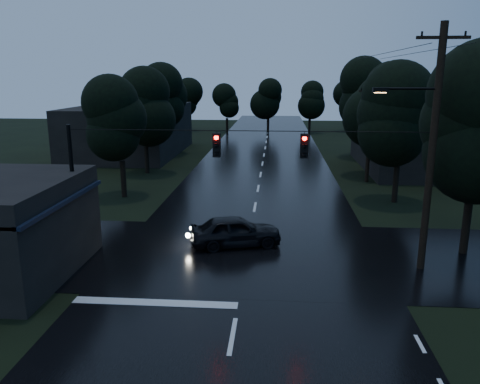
# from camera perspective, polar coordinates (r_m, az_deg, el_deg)

# --- Properties ---
(main_road) EXTENTS (12.00, 120.00, 0.02)m
(main_road) POSITION_cam_1_polar(r_m,az_deg,el_deg) (38.97, 2.52, 2.11)
(main_road) COLOR black
(main_road) RESTS_ON ground
(cross_street) EXTENTS (60.00, 9.00, 0.02)m
(cross_street) POSITION_cam_1_polar(r_m,az_deg,el_deg) (21.69, 0.82, -7.64)
(cross_street) COLOR black
(cross_street) RESTS_ON ground
(building_far_right) EXTENTS (10.00, 14.00, 4.40)m
(building_far_right) POSITION_cam_1_polar(r_m,az_deg,el_deg) (44.39, 21.21, 5.52)
(building_far_right) COLOR black
(building_far_right) RESTS_ON ground
(building_far_left) EXTENTS (10.00, 16.00, 5.00)m
(building_far_left) POSITION_cam_1_polar(r_m,az_deg,el_deg) (50.79, -13.15, 7.38)
(building_far_left) COLOR black
(building_far_left) RESTS_ON ground
(utility_pole_main) EXTENTS (3.50, 0.30, 10.00)m
(utility_pole_main) POSITION_cam_1_polar(r_m,az_deg,el_deg) (20.27, 22.17, 5.22)
(utility_pole_main) COLOR black
(utility_pole_main) RESTS_ON ground
(utility_pole_far) EXTENTS (2.00, 0.30, 7.50)m
(utility_pole_far) POSITION_cam_1_polar(r_m,az_deg,el_deg) (37.03, 15.52, 7.08)
(utility_pole_far) COLOR black
(utility_pole_far) RESTS_ON ground
(anchor_pole_left) EXTENTS (0.18, 0.18, 6.00)m
(anchor_pole_left) POSITION_cam_1_polar(r_m,az_deg,el_deg) (21.62, -19.58, -0.18)
(anchor_pole_left) COLOR black
(anchor_pole_left) RESTS_ON ground
(span_signals) EXTENTS (15.00, 0.37, 1.12)m
(span_signals) POSITION_cam_1_polar(r_m,az_deg,el_deg) (19.33, 2.34, 5.81)
(span_signals) COLOR black
(span_signals) RESTS_ON ground
(tree_corner_near) EXTENTS (4.48, 4.48, 9.44)m
(tree_corner_near) POSITION_cam_1_polar(r_m,az_deg,el_deg) (22.95, 27.08, 7.48)
(tree_corner_near) COLOR black
(tree_corner_near) RESTS_ON ground
(tree_left_a) EXTENTS (3.92, 3.92, 8.26)m
(tree_left_a) POSITION_cam_1_polar(r_m,az_deg,el_deg) (31.95, -14.45, 8.60)
(tree_left_a) COLOR black
(tree_left_a) RESTS_ON ground
(tree_left_b) EXTENTS (4.20, 4.20, 8.85)m
(tree_left_b) POSITION_cam_1_polar(r_m,az_deg,el_deg) (39.72, -11.60, 10.25)
(tree_left_b) COLOR black
(tree_left_b) RESTS_ON ground
(tree_left_c) EXTENTS (4.48, 4.48, 9.44)m
(tree_left_c) POSITION_cam_1_polar(r_m,az_deg,el_deg) (49.52, -9.10, 11.47)
(tree_left_c) COLOR black
(tree_left_c) RESTS_ON ground
(tree_right_a) EXTENTS (4.20, 4.20, 8.85)m
(tree_right_a) POSITION_cam_1_polar(r_m,az_deg,el_deg) (31.19, 19.05, 8.85)
(tree_right_a) COLOR black
(tree_right_a) RESTS_ON ground
(tree_right_b) EXTENTS (4.48, 4.48, 9.44)m
(tree_right_b) POSITION_cam_1_polar(r_m,az_deg,el_deg) (39.08, 17.08, 10.43)
(tree_right_b) COLOR black
(tree_right_b) RESTS_ON ground
(tree_right_c) EXTENTS (4.76, 4.76, 10.03)m
(tree_right_c) POSITION_cam_1_polar(r_m,az_deg,el_deg) (48.98, 15.30, 11.57)
(tree_right_c) COLOR black
(tree_right_c) RESTS_ON ground
(car) EXTENTS (4.68, 2.83, 1.49)m
(car) POSITION_cam_1_polar(r_m,az_deg,el_deg) (22.53, -0.55, -4.77)
(car) COLOR black
(car) RESTS_ON ground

